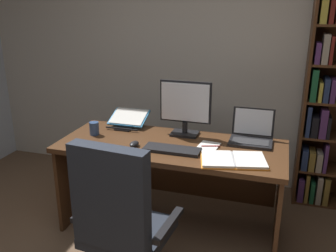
% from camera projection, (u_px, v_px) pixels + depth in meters
% --- Properties ---
extents(wall_back, '(5.41, 0.12, 2.63)m').
position_uv_depth(wall_back, '(207.00, 53.00, 3.64)').
color(wall_back, beige).
rests_on(wall_back, ground).
extents(desk, '(1.75, 0.73, 0.75)m').
position_uv_depth(desk, '(174.00, 164.00, 3.01)').
color(desk, '#4C2D19').
rests_on(desk, ground).
extents(office_chair, '(0.64, 0.60, 1.05)m').
position_uv_depth(office_chair, '(122.00, 232.00, 2.29)').
color(office_chair, black).
rests_on(office_chair, ground).
extents(monitor, '(0.42, 0.16, 0.45)m').
position_uv_depth(monitor, '(185.00, 109.00, 3.00)').
color(monitor, black).
rests_on(monitor, desk).
extents(laptop, '(0.33, 0.29, 0.24)m').
position_uv_depth(laptop, '(251.00, 135.00, 2.91)').
color(laptop, black).
rests_on(laptop, desk).
extents(keyboard, '(0.42, 0.15, 0.02)m').
position_uv_depth(keyboard, '(172.00, 150.00, 2.73)').
color(keyboard, black).
rests_on(keyboard, desk).
extents(computer_mouse, '(0.06, 0.10, 0.04)m').
position_uv_depth(computer_mouse, '(134.00, 144.00, 2.81)').
color(computer_mouse, black).
rests_on(computer_mouse, desk).
extents(reading_stand_with_book, '(0.33, 0.29, 0.13)m').
position_uv_depth(reading_stand_with_book, '(128.00, 119.00, 3.27)').
color(reading_stand_with_book, black).
rests_on(reading_stand_with_book, desk).
extents(open_binder, '(0.50, 0.38, 0.02)m').
position_uv_depth(open_binder, '(233.00, 160.00, 2.56)').
color(open_binder, orange).
rests_on(open_binder, desk).
extents(notepad, '(0.17, 0.23, 0.01)m').
position_uv_depth(notepad, '(208.00, 147.00, 2.80)').
color(notepad, white).
rests_on(notepad, desk).
extents(pen, '(0.14, 0.05, 0.01)m').
position_uv_depth(pen, '(211.00, 146.00, 2.79)').
color(pen, maroon).
rests_on(pen, notepad).
extents(coffee_mug, '(0.08, 0.08, 0.11)m').
position_uv_depth(coffee_mug, '(94.00, 128.00, 3.06)').
color(coffee_mug, '#334C7A').
rests_on(coffee_mug, desk).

